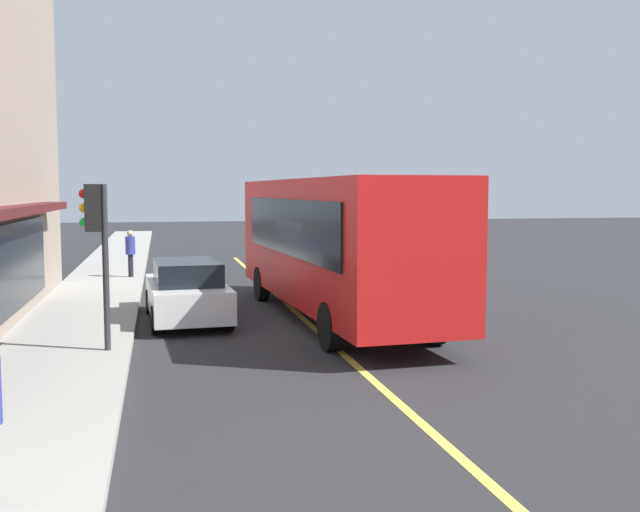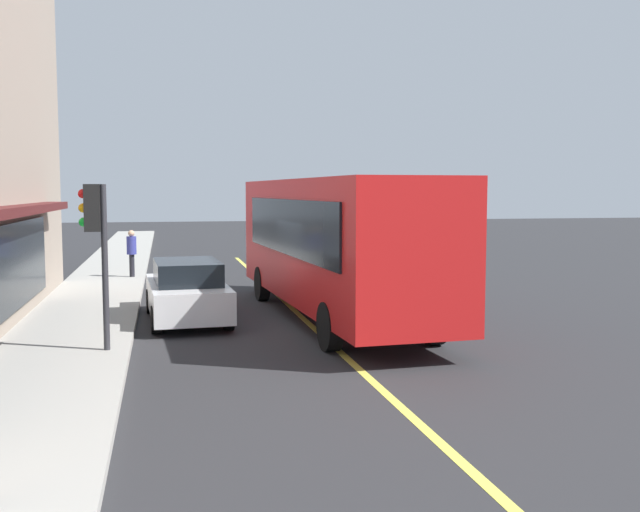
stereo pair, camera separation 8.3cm
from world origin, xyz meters
The scene contains 7 objects.
ground centered at (0.00, 0.00, 0.00)m, with size 120.00×120.00×0.00m, color #28282B.
sidewalk centered at (0.00, 5.44, 0.07)m, with size 80.00×2.69×0.15m, color #9E9B93.
lane_centre_stripe centered at (0.00, 0.00, 0.00)m, with size 36.00×0.16×0.01m, color #D8D14C.
bus centered at (0.78, -0.73, 1.99)m, with size 11.26×3.17×3.50m.
traffic_light centered at (-2.47, 4.69, 2.53)m, with size 0.30×0.52×3.20m.
car_white centered at (1.17, 2.88, 0.74)m, with size 4.40×2.06×1.52m.
pedestrian_near_storefront centered at (9.81, 4.54, 1.15)m, with size 0.34×0.34×1.67m.
Camera 2 is at (-16.90, 3.42, 3.23)m, focal length 40.84 mm.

